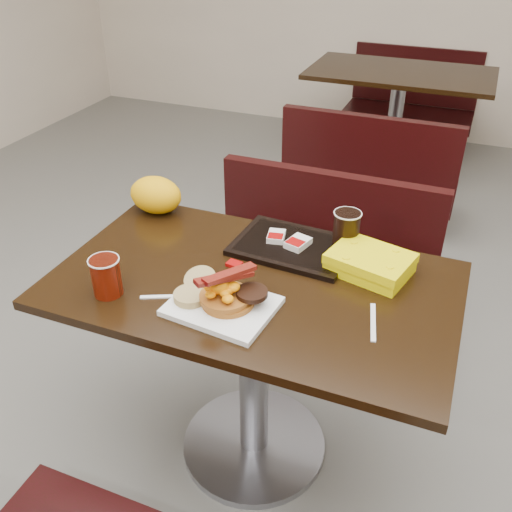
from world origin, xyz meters
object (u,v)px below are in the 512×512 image
at_px(pancake_stack, 228,298).
at_px(table_near, 254,372).
at_px(tray, 293,246).
at_px(clamshell, 370,263).
at_px(fork, 158,297).
at_px(paper_bag, 156,195).
at_px(coffee_cup_near, 106,277).
at_px(hashbrown_sleeve_left, 276,236).
at_px(bench_far_s, 373,165).
at_px(hashbrown_sleeve_right, 298,243).
at_px(bench_far_n, 410,99).
at_px(bench_near_n, 314,268).
at_px(table_far, 394,126).
at_px(platter, 222,306).
at_px(knife, 373,322).
at_px(coffee_cup_far, 346,229).

bearing_deg(pancake_stack, table_near, 83.34).
distance_m(tray, clamshell, 0.26).
relative_size(fork, paper_bag, 0.75).
bearing_deg(fork, coffee_cup_near, 169.08).
height_order(coffee_cup_near, tray, coffee_cup_near).
xyz_separation_m(pancake_stack, hashbrown_sleeve_left, (0.00, 0.38, -0.00)).
height_order(bench_far_s, hashbrown_sleeve_right, hashbrown_sleeve_right).
xyz_separation_m(clamshell, paper_bag, (-0.80, 0.10, 0.03)).
relative_size(coffee_cup_near, hashbrown_sleeve_right, 1.43).
bearing_deg(bench_far_n, paper_bag, -99.26).
height_order(bench_near_n, pancake_stack, pancake_stack).
distance_m(tray, hashbrown_sleeve_left, 0.07).
height_order(table_far, hashbrown_sleeve_left, hashbrown_sleeve_left).
relative_size(bench_far_n, pancake_stack, 6.75).
relative_size(platter, tray, 0.76).
bearing_deg(hashbrown_sleeve_right, fork, -111.03).
xyz_separation_m(bench_near_n, coffee_cup_near, (-0.37, -0.91, 0.45)).
bearing_deg(table_near, tray, 77.21).
relative_size(bench_near_n, hashbrown_sleeve_right, 12.24).
bearing_deg(bench_near_n, tray, -84.16).
distance_m(platter, clamshell, 0.48).
bearing_deg(platter, knife, 19.27).
bearing_deg(clamshell, coffee_cup_near, -135.89).
relative_size(coffee_cup_far, paper_bag, 0.60).
distance_m(hashbrown_sleeve_left, hashbrown_sleeve_right, 0.08).
xyz_separation_m(bench_far_s, pancake_stack, (-0.02, -2.05, 0.42)).
bearing_deg(bench_far_s, bench_far_n, 90.00).
relative_size(fork, tray, 0.39).
bearing_deg(tray, hashbrown_sleeve_right, -6.89).
relative_size(table_near, coffee_cup_far, 10.42).
height_order(table_near, knife, knife).
bearing_deg(coffee_cup_far, coffee_cup_near, -139.22).
distance_m(fork, knife, 0.61).
height_order(bench_near_n, clamshell, clamshell).
distance_m(table_far, clamshell, 2.48).
distance_m(fork, paper_bag, 0.53).
bearing_deg(platter, hashbrown_sleeve_right, 80.97).
xyz_separation_m(table_near, knife, (0.37, -0.06, 0.38)).
bearing_deg(hashbrown_sleeve_right, coffee_cup_near, -119.91).
bearing_deg(coffee_cup_far, bench_near_n, 116.28).
relative_size(bench_far_n, fork, 6.95).
bearing_deg(table_far, coffee_cup_near, -97.42).
bearing_deg(pancake_stack, hashbrown_sleeve_left, 89.25).
xyz_separation_m(coffee_cup_near, coffee_cup_far, (0.57, 0.49, 0.02)).
distance_m(pancake_stack, knife, 0.40).
xyz_separation_m(coffee_cup_near, tray, (0.42, 0.43, -0.05)).
xyz_separation_m(bench_near_n, hashbrown_sleeve_right, (0.07, -0.49, 0.42)).
xyz_separation_m(coffee_cup_near, clamshell, (0.68, 0.39, -0.03)).
bearing_deg(coffee_cup_far, bench_far_s, 97.28).
bearing_deg(fork, bench_near_n, 50.98).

